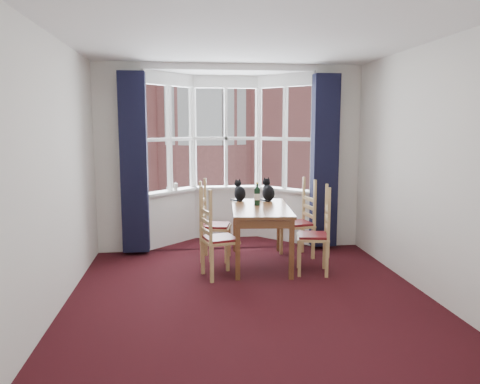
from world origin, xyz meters
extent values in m
plane|color=black|center=(0.00, 0.00, 0.00)|extent=(4.50, 4.50, 0.00)
plane|color=white|center=(0.00, 0.00, 2.80)|extent=(4.50, 4.50, 0.00)
plane|color=silver|center=(-2.00, 0.00, 1.40)|extent=(0.00, 4.50, 4.50)
plane|color=silver|center=(2.00, 0.00, 1.40)|extent=(0.00, 4.50, 4.50)
plane|color=silver|center=(0.00, -2.25, 1.40)|extent=(4.00, 0.00, 4.00)
cube|color=silver|center=(-1.65, 2.25, 1.40)|extent=(0.70, 0.12, 2.80)
cube|color=silver|center=(1.65, 2.25, 1.40)|extent=(0.70, 0.12, 2.80)
cube|color=black|center=(-1.42, 2.07, 1.35)|extent=(0.38, 0.22, 2.60)
cube|color=black|center=(1.42, 2.07, 1.35)|extent=(0.38, 0.22, 2.60)
cube|color=brown|center=(0.32, 1.36, 0.78)|extent=(0.88, 1.49, 0.04)
cube|color=brown|center=(-0.06, 0.72, 0.38)|extent=(0.06, 0.06, 0.76)
cube|color=brown|center=(0.05, 2.04, 0.38)|extent=(0.06, 0.06, 0.76)
cube|color=brown|center=(0.60, 0.67, 0.38)|extent=(0.06, 0.06, 0.76)
cube|color=brown|center=(0.71, 1.99, 0.38)|extent=(0.06, 0.06, 0.76)
cube|color=tan|center=(-0.27, 0.87, 0.48)|extent=(0.50, 0.51, 0.06)
cube|color=#5B0F13|center=(-0.27, 0.87, 0.49)|extent=(0.45, 0.46, 0.03)
cube|color=tan|center=(-0.27, 1.65, 0.48)|extent=(0.48, 0.50, 0.06)
cube|color=#5B0F13|center=(-0.27, 1.65, 0.49)|extent=(0.43, 0.45, 0.03)
cube|color=tan|center=(0.93, 0.89, 0.48)|extent=(0.48, 0.49, 0.06)
cube|color=#5B0F13|center=(0.93, 0.89, 0.49)|extent=(0.43, 0.45, 0.03)
cube|color=tan|center=(0.91, 1.65, 0.48)|extent=(0.47, 0.49, 0.06)
cube|color=#5B0F13|center=(0.91, 1.65, 0.49)|extent=(0.42, 0.44, 0.03)
ellipsoid|color=black|center=(0.11, 1.90, 0.90)|extent=(0.23, 0.26, 0.22)
sphere|color=black|center=(0.08, 1.98, 1.04)|extent=(0.13, 0.13, 0.10)
cone|color=black|center=(0.06, 1.97, 1.09)|extent=(0.05, 0.05, 0.05)
cone|color=black|center=(0.11, 1.99, 1.09)|extent=(0.05, 0.05, 0.05)
ellipsoid|color=black|center=(0.52, 1.85, 0.91)|extent=(0.23, 0.27, 0.24)
sphere|color=black|center=(0.50, 1.93, 1.06)|extent=(0.13, 0.13, 0.11)
cone|color=black|center=(0.47, 1.93, 1.12)|extent=(0.05, 0.05, 0.05)
cone|color=black|center=(0.53, 1.94, 1.12)|extent=(0.05, 0.05, 0.05)
cylinder|color=black|center=(0.29, 1.49, 0.91)|extent=(0.08, 0.08, 0.23)
sphere|color=black|center=(0.29, 1.49, 1.02)|extent=(0.07, 0.07, 0.07)
cylinder|color=black|center=(0.29, 1.49, 1.06)|extent=(0.03, 0.03, 0.10)
cylinder|color=gold|center=(0.29, 1.49, 1.11)|extent=(0.03, 0.03, 0.02)
cylinder|color=silver|center=(0.29, 1.49, 0.92)|extent=(0.08, 0.08, 0.09)
cylinder|color=white|center=(-0.84, 2.60, 0.93)|extent=(0.06, 0.06, 0.12)
plane|color=#333335|center=(0.00, 32.25, -6.00)|extent=(80.00, 80.00, 0.00)
cube|color=#AA5C57|center=(0.00, 14.25, 1.00)|extent=(18.00, 6.00, 14.00)
cylinder|color=#AA5C57|center=(0.00, 11.25, 1.00)|extent=(3.20, 3.20, 14.00)
camera|label=1|loc=(-0.70, -4.82, 1.90)|focal=35.00mm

